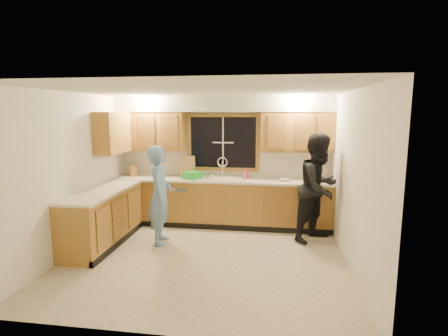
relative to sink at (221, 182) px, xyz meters
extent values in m
plane|color=#B6A98C|center=(0.00, -1.60, -0.86)|extent=(4.20, 4.20, 0.00)
plane|color=white|center=(0.00, -1.60, 1.64)|extent=(4.20, 4.20, 0.00)
plane|color=white|center=(0.00, 0.30, 0.39)|extent=(4.20, 0.00, 4.20)
plane|color=white|center=(-2.10, -1.60, 0.39)|extent=(0.00, 3.80, 3.80)
plane|color=white|center=(2.10, -1.60, 0.39)|extent=(0.00, 3.80, 3.80)
cube|color=#A77830|center=(0.00, 0.00, -0.42)|extent=(4.20, 0.60, 0.88)
cube|color=#A77830|center=(-1.80, -1.25, -0.42)|extent=(0.60, 1.90, 0.88)
cube|color=beige|center=(0.00, -0.02, 0.04)|extent=(4.20, 0.63, 0.04)
cube|color=beige|center=(-1.79, -1.25, 0.04)|extent=(0.63, 1.90, 0.04)
cube|color=#A77830|center=(-1.43, 0.13, 0.96)|extent=(1.35, 0.33, 0.75)
cube|color=#A77830|center=(1.43, 0.13, 0.96)|extent=(1.35, 0.33, 0.75)
cube|color=#A77830|center=(-1.94, -0.48, 0.96)|extent=(0.33, 0.90, 0.75)
cube|color=beige|center=(0.00, 0.12, 1.49)|extent=(4.20, 0.35, 0.30)
cube|color=black|center=(0.00, 0.29, 0.74)|extent=(1.30, 0.01, 1.00)
cube|color=#A77830|center=(0.00, 0.28, 1.27)|extent=(1.44, 0.03, 0.07)
cube|color=#A77830|center=(0.00, 0.28, 0.20)|extent=(1.44, 0.03, 0.07)
cube|color=#A77830|center=(-0.69, 0.28, 0.74)|extent=(0.07, 0.03, 1.00)
cube|color=#A77830|center=(0.69, 0.28, 0.74)|extent=(0.07, 0.03, 1.00)
cube|color=white|center=(0.00, 0.00, 0.07)|extent=(0.86, 0.52, 0.03)
cube|color=white|center=(-0.21, 0.00, -0.02)|extent=(0.38, 0.42, 0.18)
cube|color=white|center=(0.21, 0.00, -0.02)|extent=(0.38, 0.42, 0.18)
cylinder|color=silver|center=(0.00, 0.20, 0.22)|extent=(0.04, 0.04, 0.28)
torus|color=silver|center=(0.00, 0.20, 0.36)|extent=(0.21, 0.03, 0.21)
cube|color=silver|center=(-0.85, -0.01, -0.45)|extent=(0.60, 0.56, 0.82)
cube|color=silver|center=(-1.80, -1.82, -0.41)|extent=(0.58, 0.75, 0.90)
imported|color=#6896C6|center=(-0.86, -1.09, -0.04)|extent=(0.51, 0.67, 1.65)
imported|color=black|center=(1.78, -0.56, 0.06)|extent=(1.12, 1.13, 1.85)
cube|color=#99662A|center=(-1.79, 0.03, 0.17)|extent=(0.16, 0.15, 0.23)
cube|color=tan|center=(-0.70, 0.16, 0.26)|extent=(0.33, 0.21, 0.41)
cube|color=green|center=(-0.53, -0.08, 0.13)|extent=(0.40, 0.38, 0.15)
imported|color=#E1557D|center=(0.46, 0.17, 0.15)|extent=(0.10, 0.10, 0.19)
imported|color=silver|center=(1.21, -0.03, 0.08)|extent=(0.23, 0.23, 0.05)
cylinder|color=#C0B593|center=(-0.20, -0.20, 0.11)|extent=(0.07, 0.07, 0.11)
cylinder|color=#C0B593|center=(-0.18, -0.12, 0.12)|extent=(0.08, 0.08, 0.13)
camera|label=1|loc=(1.02, -6.54, 1.32)|focal=28.00mm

